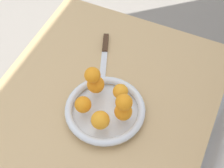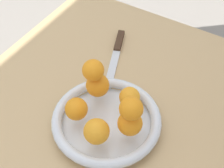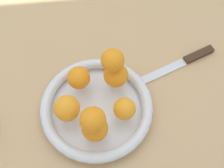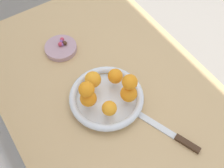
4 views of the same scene
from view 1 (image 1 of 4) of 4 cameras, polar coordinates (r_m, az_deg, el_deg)
name	(u,v)px [view 1 (image 1 of 4)]	position (r m, az deg, el deg)	size (l,w,h in m)	color
dining_table	(90,138)	(1.23, -3.73, -8.94)	(1.10, 0.76, 0.74)	tan
fruit_bowl	(105,110)	(1.15, -1.16, -4.38)	(0.27, 0.27, 0.04)	silver
orange_0	(123,112)	(1.09, 1.88, -4.60)	(0.06, 0.06, 0.06)	orange
orange_1	(120,91)	(1.14, 1.41, -1.25)	(0.05, 0.05, 0.05)	orange
orange_2	(96,84)	(1.15, -2.72, -0.07)	(0.06, 0.06, 0.06)	orange
orange_3	(83,105)	(1.11, -4.85, -3.43)	(0.06, 0.06, 0.06)	orange
orange_4	(100,121)	(1.08, -2.07, -6.21)	(0.06, 0.06, 0.06)	orange
orange_5	(124,102)	(1.05, 2.00, -3.08)	(0.05, 0.05, 0.05)	orange
orange_6	(92,75)	(1.11, -3.27, 1.49)	(0.05, 0.05, 0.05)	orange
knife	(104,55)	(1.32, -1.28, 4.83)	(0.25, 0.11, 0.01)	#3F2819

